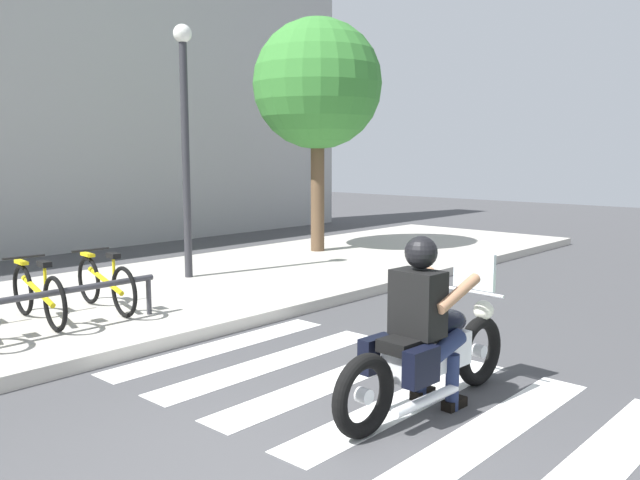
% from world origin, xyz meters
% --- Properties ---
extents(ground_plane, '(48.00, 48.00, 0.00)m').
position_xyz_m(ground_plane, '(0.00, 0.00, 0.00)').
color(ground_plane, '#424244').
extents(crosswalk_stripe_0, '(2.80, 0.40, 0.01)m').
position_xyz_m(crosswalk_stripe_0, '(1.48, -1.60, 0.00)').
color(crosswalk_stripe_0, white).
rests_on(crosswalk_stripe_0, ground).
extents(crosswalk_stripe_1, '(2.80, 0.40, 0.01)m').
position_xyz_m(crosswalk_stripe_1, '(1.48, -0.80, 0.00)').
color(crosswalk_stripe_1, white).
rests_on(crosswalk_stripe_1, ground).
extents(crosswalk_stripe_2, '(2.80, 0.40, 0.01)m').
position_xyz_m(crosswalk_stripe_2, '(1.48, 0.00, 0.00)').
color(crosswalk_stripe_2, white).
rests_on(crosswalk_stripe_2, ground).
extents(crosswalk_stripe_3, '(2.80, 0.40, 0.01)m').
position_xyz_m(crosswalk_stripe_3, '(1.48, 0.80, 0.00)').
color(crosswalk_stripe_3, white).
rests_on(crosswalk_stripe_3, ground).
extents(crosswalk_stripe_4, '(2.80, 0.40, 0.01)m').
position_xyz_m(crosswalk_stripe_4, '(1.48, 1.60, 0.00)').
color(crosswalk_stripe_4, white).
rests_on(crosswalk_stripe_4, ground).
extents(crosswalk_stripe_5, '(2.80, 0.40, 0.01)m').
position_xyz_m(crosswalk_stripe_5, '(1.48, 2.40, 0.00)').
color(crosswalk_stripe_5, white).
rests_on(crosswalk_stripe_5, ground).
extents(motorcycle, '(2.19, 0.65, 1.22)m').
position_xyz_m(motorcycle, '(1.52, -0.20, 0.46)').
color(motorcycle, black).
rests_on(motorcycle, ground).
extents(rider, '(0.64, 0.56, 1.44)m').
position_xyz_m(rider, '(1.44, -0.19, 0.82)').
color(rider, black).
rests_on(rider, ground).
extents(bicycle_5, '(0.48, 1.61, 0.74)m').
position_xyz_m(bicycle_5, '(0.35, 4.25, 0.49)').
color(bicycle_5, black).
rests_on(bicycle_5, sidewalk).
extents(bicycle_6, '(0.48, 1.60, 0.74)m').
position_xyz_m(bicycle_6, '(1.19, 4.25, 0.49)').
color(bicycle_6, black).
rests_on(bicycle_6, sidewalk).
extents(street_lamp, '(0.28, 0.28, 4.00)m').
position_xyz_m(street_lamp, '(3.22, 5.31, 2.44)').
color(street_lamp, '#2D2D33').
rests_on(street_lamp, ground).
extents(tree_near_rack, '(2.51, 2.51, 4.66)m').
position_xyz_m(tree_near_rack, '(6.66, 5.71, 3.38)').
color(tree_near_rack, brown).
rests_on(tree_near_rack, ground).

